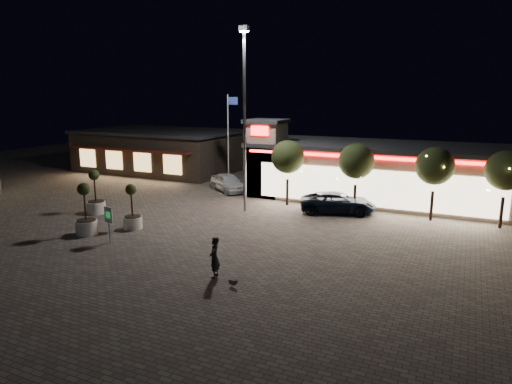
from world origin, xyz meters
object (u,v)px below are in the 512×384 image
at_px(pickup_truck, 338,203).
at_px(planter_mid, 86,219).
at_px(pedestrian, 214,257).
at_px(valet_sign, 109,218).
at_px(planter_left, 96,200).
at_px(white_sedan, 228,182).

bearing_deg(pickup_truck, planter_mid, 115.66).
xyz_separation_m(pedestrian, planter_mid, (-10.01, 2.36, 0.02)).
bearing_deg(valet_sign, pedestrian, -12.72).
bearing_deg(planter_left, white_sedan, 65.57).
bearing_deg(white_sedan, planter_left, -166.51).
xyz_separation_m(pedestrian, valet_sign, (-7.68, 1.73, 0.49)).
relative_size(pickup_truck, valet_sign, 2.54).
height_order(pedestrian, valet_sign, valet_sign).
distance_m(pickup_truck, white_sedan, 10.72).
height_order(planter_mid, valet_sign, planter_mid).
bearing_deg(valet_sign, white_sedan, 92.43).
relative_size(pickup_truck, planter_left, 1.69).
bearing_deg(valet_sign, planter_left, 139.93).
xyz_separation_m(pickup_truck, pedestrian, (-1.97, -13.43, 0.22)).
distance_m(planter_left, valet_sign, 6.94).
relative_size(planter_left, planter_mid, 0.99).
bearing_deg(pedestrian, planter_left, -127.42).
xyz_separation_m(planter_left, valet_sign, (5.30, -4.46, 0.48)).
relative_size(white_sedan, pedestrian, 2.39).
distance_m(planter_mid, valet_sign, 2.46).
relative_size(white_sedan, valet_sign, 2.20).
xyz_separation_m(white_sedan, planter_mid, (-1.70, -14.13, 0.19)).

